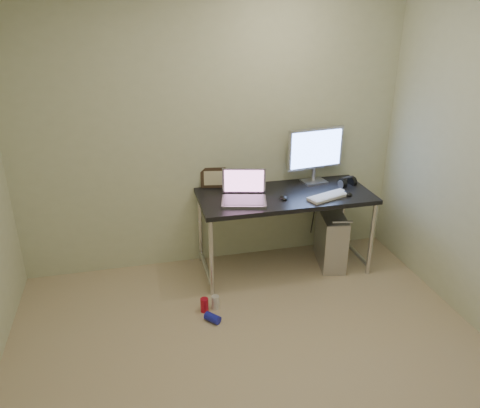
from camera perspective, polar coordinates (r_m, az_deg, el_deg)
name	(u,v)px	position (r m, az deg, el deg)	size (l,w,h in m)	color
floor	(265,385)	(3.31, 3.03, -21.20)	(3.50, 3.50, 0.00)	tan
wall_back	(212,134)	(4.20, -3.37, 8.55)	(3.50, 0.02, 2.50)	beige
desk	(285,202)	(4.22, 5.50, 0.21)	(1.55, 0.68, 0.75)	black
tower_computer	(331,239)	(4.53, 11.01, -4.22)	(0.30, 0.52, 0.54)	silver
cable_a	(314,212)	(4.72, 9.03, -0.99)	(0.01, 0.01, 0.70)	black
cable_b	(323,214)	(4.74, 10.12, -1.20)	(0.01, 0.01, 0.72)	black
can_red	(204,305)	(3.90, -4.36, -12.18)	(0.07, 0.07, 0.12)	red
can_white	(215,302)	(3.93, -3.03, -11.87)	(0.06, 0.06, 0.12)	silver
can_blue	(213,318)	(3.80, -3.37, -13.69)	(0.07, 0.07, 0.13)	#1A1FB1
laptop	(244,193)	(4.02, 0.49, 1.32)	(0.44, 0.39, 0.26)	#B6B5BD
monitor	(316,151)	(4.41, 9.21, 6.39)	(0.56, 0.19, 0.52)	#B6B5BD
keyboard	(329,196)	(4.16, 10.78, 0.94)	(0.40, 0.13, 0.02)	silver
mouse_right	(347,192)	(4.26, 12.92, 1.38)	(0.07, 0.12, 0.04)	black
mouse_left	(284,197)	(4.08, 5.34, 0.85)	(0.07, 0.10, 0.04)	black
headphones	(347,183)	(4.47, 12.95, 2.56)	(0.18, 0.10, 0.11)	black
picture_frame	(213,178)	(4.30, -3.28, 3.22)	(0.23, 0.03, 0.19)	black
webcam	(230,179)	(4.29, -1.17, 3.01)	(0.04, 0.03, 0.11)	silver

